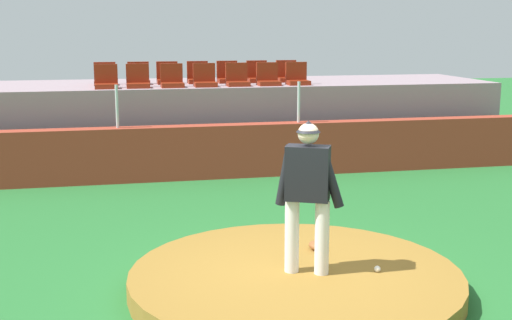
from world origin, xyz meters
TOP-DOWN VIEW (x-y plane):
  - ground_plane at (0.00, 0.00)m, footprint 60.00×60.00m
  - pitchers_mound at (0.00, 0.00)m, footprint 3.87×3.87m
  - pitcher at (0.11, -0.07)m, footprint 0.76×0.45m
  - baseball at (0.92, -0.23)m, footprint 0.07×0.07m
  - fielding_glove at (0.47, 0.67)m, footprint 0.23×0.32m
  - brick_barrier at (0.00, 6.20)m, footprint 13.79×0.40m
  - fence_post_left at (-1.90, 6.20)m, footprint 0.06×0.06m
  - fence_post_right at (1.77, 6.20)m, footprint 0.06×0.06m
  - bleacher_platform at (0.00, 8.52)m, footprint 13.71×3.13m
  - stadium_chair_0 at (-2.09, 7.47)m, footprint 0.48×0.44m
  - stadium_chair_1 at (-1.43, 7.49)m, footprint 0.48×0.44m
  - stadium_chair_2 at (-0.71, 7.45)m, footprint 0.48×0.44m
  - stadium_chair_3 at (0.01, 7.47)m, footprint 0.48×0.44m
  - stadium_chair_4 at (0.73, 7.48)m, footprint 0.48×0.44m
  - stadium_chair_5 at (1.42, 7.49)m, footprint 0.48×0.44m
  - stadium_chair_6 at (2.10, 7.51)m, footprint 0.48×0.44m
  - stadium_chair_7 at (-2.11, 8.37)m, footprint 0.48×0.44m
  - stadium_chair_8 at (-1.37, 8.38)m, footprint 0.48×0.44m
  - stadium_chair_9 at (-0.72, 8.36)m, footprint 0.48×0.44m
  - stadium_chair_10 at (-0.02, 8.38)m, footprint 0.48×0.44m
  - stadium_chair_11 at (0.67, 8.39)m, footprint 0.48×0.44m
  - stadium_chair_12 at (1.38, 8.38)m, footprint 0.48×0.44m
  - stadium_chair_13 at (2.10, 8.38)m, footprint 0.48×0.44m

SIDE VIEW (x-z plane):
  - ground_plane at x=0.00m, z-range 0.00..0.00m
  - pitchers_mound at x=0.00m, z-range 0.00..0.24m
  - baseball at x=0.92m, z-range 0.24..0.31m
  - fielding_glove at x=0.47m, z-range 0.24..0.35m
  - brick_barrier at x=0.00m, z-range 0.00..1.09m
  - bleacher_platform at x=0.00m, z-range 0.00..1.76m
  - pitcher at x=0.11m, z-range 0.38..2.15m
  - fence_post_left at x=-1.90m, z-range 1.09..1.93m
  - fence_post_right at x=1.77m, z-range 1.09..1.93m
  - stadium_chair_0 at x=-2.09m, z-range 1.66..2.16m
  - stadium_chair_1 at x=-1.43m, z-range 1.66..2.16m
  - stadium_chair_2 at x=-0.71m, z-range 1.66..2.16m
  - stadium_chair_3 at x=0.01m, z-range 1.66..2.16m
  - stadium_chair_4 at x=0.73m, z-range 1.66..2.16m
  - stadium_chair_5 at x=1.42m, z-range 1.66..2.16m
  - stadium_chair_6 at x=2.10m, z-range 1.66..2.16m
  - stadium_chair_7 at x=-2.11m, z-range 1.66..2.16m
  - stadium_chair_8 at x=-1.37m, z-range 1.66..2.16m
  - stadium_chair_9 at x=-0.72m, z-range 1.66..2.16m
  - stadium_chair_10 at x=-0.02m, z-range 1.66..2.16m
  - stadium_chair_11 at x=0.67m, z-range 1.66..2.16m
  - stadium_chair_12 at x=1.38m, z-range 1.66..2.16m
  - stadium_chair_13 at x=2.10m, z-range 1.66..2.16m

